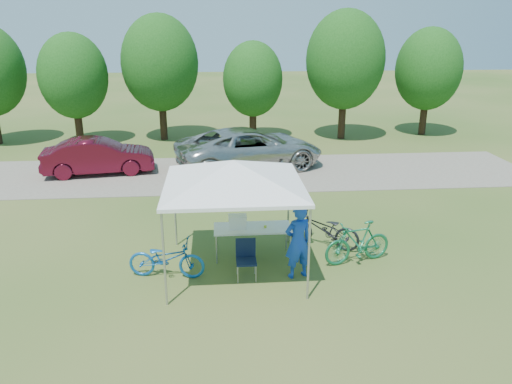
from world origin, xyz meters
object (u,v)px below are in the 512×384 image
Objects in this scene: cyclist at (298,241)px; bike_green at (358,242)px; bike_dark at (324,229)px; sedan at (99,156)px; bike_blue at (167,258)px; folding_chair at (246,255)px; cooler at (238,222)px; minivan at (250,148)px; folding_table at (253,229)px.

cyclist is 1.01× the size of bike_green.
sedan reaches higher than bike_dark.
bike_dark is 0.46× the size of sedan.
bike_blue is 0.43× the size of sedan.
bike_green is at bearing 10.44° from folding_chair.
cooler reaches higher than folding_chair.
minivan is at bearing 85.66° from folding_chair.
cyclist reaches higher than sedan.
minivan is (-2.07, 8.53, 0.31)m from bike_green.
cyclist is at bearing -50.30° from folding_table.
bike_dark reaches higher than bike_blue.
cooler is 0.25× the size of cyclist.
sedan is (-5.92, -0.25, -0.13)m from minivan.
cyclist is (1.19, -0.11, 0.35)m from folding_chair.
minivan is at bearing -6.45° from bike_blue.
folding_chair is at bearing -158.03° from sedan.
folding_table is 2.29m from bike_blue.
sedan is (-7.99, 8.28, 0.18)m from bike_green.
minivan is 1.40× the size of sedan.
cyclist is 10.95m from sedan.
cooler is 9.24m from sedan.
bike_green is at bearing -12.13° from folding_table.
bike_green is 0.30× the size of minivan.
sedan is (-7.34, 7.34, 0.21)m from bike_dark.
bike_dark is at bearing -138.91° from cyclist.
bike_green is at bearing 63.81° from bike_dark.
bike_dark is (2.28, 0.39, -0.45)m from cooler.
bike_dark is at bearing 9.78° from cooler.
bike_blue is at bearing -21.95° from cyclist.
folding_table is 4.28× the size of cooler.
folding_chair is 0.15× the size of minivan.
folding_chair is at bearing -84.32° from bike_blue.
cyclist is at bearing 166.43° from minivan.
folding_chair is (-0.23, -1.05, -0.21)m from folding_table.
folding_chair is at bearing -22.64° from cyclist.
cooler reaches higher than bike_green.
folding_chair is 1.85m from bike_blue.
bike_green is (2.55, -0.55, -0.22)m from folding_table.
cooler is at bearing -51.05° from bike_dark.
bike_dark is at bearing -160.06° from bike_green.
bike_dark is 0.32× the size of minivan.
bike_green is (1.59, 0.61, -0.36)m from cyclist.
cyclist reaches higher than bike_blue.
bike_blue is (-1.70, -0.92, -0.49)m from cooler.
minivan is at bearing 83.83° from cooler.
folding_table is 1.01× the size of bike_dark.
bike_blue reaches higher than folding_chair.
minivan reaches higher than sedan.
folding_chair is 0.51× the size of cyclist.
bike_blue is at bearing -167.45° from sedan.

